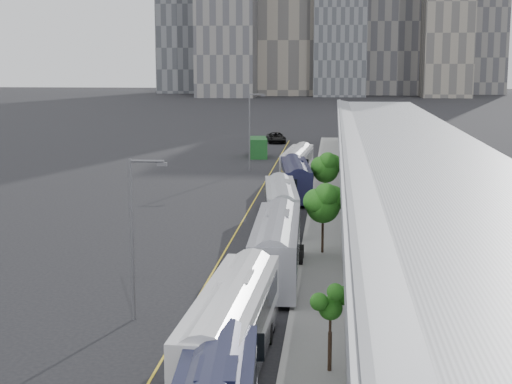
# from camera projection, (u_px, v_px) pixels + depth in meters

# --- Properties ---
(sidewalk) EXTENTS (10.00, 170.00, 0.12)m
(sidewalk) POSITION_uv_depth(u_px,v_px,m) (370.00, 252.00, 56.64)
(sidewalk) COLOR gray
(sidewalk) RESTS_ON ground
(lane_line) EXTENTS (0.12, 160.00, 0.02)m
(lane_line) POSITION_uv_depth(u_px,v_px,m) (226.00, 249.00, 57.68)
(lane_line) COLOR gold
(lane_line) RESTS_ON ground
(depot) EXTENTS (12.45, 160.40, 7.20)m
(depot) POSITION_uv_depth(u_px,v_px,m) (427.00, 206.00, 55.67)
(depot) COLOR gray
(depot) RESTS_ON ground
(bus_2) EXTENTS (3.22, 13.66, 3.97)m
(bus_2) POSITION_uv_depth(u_px,v_px,m) (232.00, 335.00, 34.91)
(bus_2) COLOR silver
(bus_2) RESTS_ON ground
(bus_3) EXTENTS (3.20, 13.85, 4.03)m
(bus_3) POSITION_uv_depth(u_px,v_px,m) (276.00, 253.00, 49.63)
(bus_3) COLOR gray
(bus_3) RESTS_ON ground
(bus_4) EXTENTS (3.74, 12.66, 3.65)m
(bus_4) POSITION_uv_depth(u_px,v_px,m) (281.00, 208.00, 65.66)
(bus_4) COLOR #A6A9B0
(bus_4) RESTS_ON ground
(bus_5) EXTENTS (3.90, 13.03, 3.75)m
(bus_5) POSITION_uv_depth(u_px,v_px,m) (296.00, 182.00, 79.23)
(bus_5) COLOR #161733
(bus_5) RESTS_ON ground
(bus_6) EXTENTS (3.39, 12.92, 3.74)m
(bus_6) POSITION_uv_depth(u_px,v_px,m) (297.00, 166.00, 91.77)
(bus_6) COLOR silver
(bus_6) RESTS_ON ground
(tree_1) EXTENTS (1.07, 1.07, 3.70)m
(tree_1) POSITION_uv_depth(u_px,v_px,m) (330.00, 307.00, 34.38)
(tree_1) COLOR black
(tree_1) RESTS_ON ground
(tree_2) EXTENTS (2.43, 2.43, 5.08)m
(tree_2) POSITION_uv_depth(u_px,v_px,m) (323.00, 201.00, 55.75)
(tree_2) COLOR black
(tree_2) RESTS_ON ground
(tree_3) EXTENTS (2.58, 2.58, 4.80)m
(tree_3) POSITION_uv_depth(u_px,v_px,m) (326.00, 166.00, 77.09)
(tree_3) COLOR black
(tree_3) RESTS_ON ground
(street_lamp_near) EXTENTS (2.04, 0.22, 8.69)m
(street_lamp_near) POSITION_uv_depth(u_px,v_px,m) (135.00, 228.00, 41.28)
(street_lamp_near) COLOR #59595E
(street_lamp_near) RESTS_ON ground
(street_lamp_far) EXTENTS (2.04, 0.22, 9.70)m
(street_lamp_far) POSITION_uv_depth(u_px,v_px,m) (251.00, 127.00, 98.00)
(street_lamp_far) COLOR #59595E
(street_lamp_far) RESTS_ON ground
(shipping_container) EXTENTS (3.19, 6.39, 2.77)m
(shipping_container) POSITION_uv_depth(u_px,v_px,m) (258.00, 147.00, 112.86)
(shipping_container) COLOR #144119
(shipping_container) RESTS_ON ground
(suv) EXTENTS (3.98, 6.70, 1.75)m
(suv) POSITION_uv_depth(u_px,v_px,m) (276.00, 138.00, 132.57)
(suv) COLOR black
(suv) RESTS_ON ground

